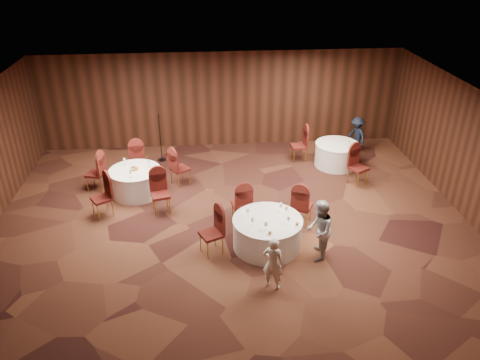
{
  "coord_description": "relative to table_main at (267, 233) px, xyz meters",
  "views": [
    {
      "loc": [
        -0.72,
        -10.01,
        6.54
      ],
      "look_at": [
        0.2,
        0.2,
        1.1
      ],
      "focal_mm": 35.0,
      "sensor_mm": 36.0,
      "label": 1
    }
  ],
  "objects": [
    {
      "name": "chairs_main",
      "position": [
        -0.26,
        0.65,
        0.12
      ],
      "size": [
        3.0,
        1.89,
        1.0
      ],
      "color": "#3D0E0C",
      "rests_on": "ground"
    },
    {
      "name": "room_shell",
      "position": [
        -0.72,
        1.11,
        1.59
      ],
      "size": [
        12.0,
        12.0,
        12.0
      ],
      "color": "silver",
      "rests_on": "ground"
    },
    {
      "name": "tabletop_main",
      "position": [
        0.14,
        -0.11,
        0.47
      ],
      "size": [
        1.17,
        1.13,
        0.22
      ],
      "color": "silver",
      "rests_on": "table_main"
    },
    {
      "name": "tabletop_left",
      "position": [
        -3.3,
        2.85,
        0.45
      ],
      "size": [
        0.76,
        0.82,
        0.22
      ],
      "color": "silver",
      "rests_on": "table_left"
    },
    {
      "name": "chairs_left",
      "position": [
        -3.31,
        2.84,
        0.12
      ],
      "size": [
        3.07,
        3.02,
        1.0
      ],
      "color": "#3D0E0C",
      "rests_on": "ground"
    },
    {
      "name": "mic_stand",
      "position": [
        -2.73,
        4.98,
        0.07
      ],
      "size": [
        0.24,
        0.24,
        1.54
      ],
      "color": "black",
      "rests_on": "ground"
    },
    {
      "name": "table_right",
      "position": [
        2.78,
        4.11,
        0.0
      ],
      "size": [
        1.36,
        1.36,
        0.74
      ],
      "color": "white",
      "rests_on": "ground"
    },
    {
      "name": "tabletop_right",
      "position": [
        3.02,
        3.82,
        0.52
      ],
      "size": [
        0.08,
        0.08,
        0.22
      ],
      "color": "silver",
      "rests_on": "table_right"
    },
    {
      "name": "table_left",
      "position": [
        -3.31,
        2.84,
        -0.0
      ],
      "size": [
        1.43,
        1.43,
        0.74
      ],
      "color": "white",
      "rests_on": "ground"
    },
    {
      "name": "ground",
      "position": [
        -0.72,
        1.11,
        -0.38
      ],
      "size": [
        12.0,
        12.0,
        0.0
      ],
      "primitive_type": "plane",
      "color": "black",
      "rests_on": "ground"
    },
    {
      "name": "chairs_right",
      "position": [
        2.37,
        3.73,
        0.12
      ],
      "size": [
        2.04,
        2.34,
        1.0
      ],
      "color": "#3D0E0C",
      "rests_on": "ground"
    },
    {
      "name": "woman_a",
      "position": [
        -0.09,
        -1.42,
        0.23
      ],
      "size": [
        0.53,
        0.46,
        1.22
      ],
      "primitive_type": "imported",
      "rotation": [
        0.0,
        0.0,
        2.69
      ],
      "color": "silver",
      "rests_on": "ground"
    },
    {
      "name": "woman_b",
      "position": [
        1.07,
        -0.51,
        0.35
      ],
      "size": [
        0.73,
        0.83,
        1.45
      ],
      "primitive_type": "imported",
      "rotation": [
        0.0,
        0.0,
        4.43
      ],
      "color": "#A0A0A4",
      "rests_on": "ground"
    },
    {
      "name": "table_main",
      "position": [
        0.0,
        0.0,
        0.0
      ],
      "size": [
        1.61,
        1.61,
        0.74
      ],
      "color": "white",
      "rests_on": "ground"
    },
    {
      "name": "man_c",
      "position": [
        3.68,
        5.01,
        0.25
      ],
      "size": [
        0.7,
        0.91,
        1.24
      ],
      "primitive_type": "imported",
      "rotation": [
        0.0,
        0.0,
        5.05
      ],
      "color": "black",
      "rests_on": "ground"
    }
  ]
}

